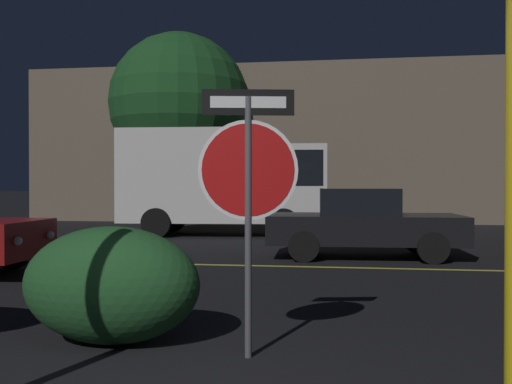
{
  "coord_description": "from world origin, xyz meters",
  "views": [
    {
      "loc": [
        0.99,
        -3.01,
        1.48
      ],
      "look_at": [
        -0.13,
        4.64,
        1.39
      ],
      "focal_mm": 40.0,
      "sensor_mm": 36.0,
      "label": 1
    }
  ],
  "objects_px": {
    "hedge_bush_2": "(111,285)",
    "passing_car_3": "(362,223)",
    "stop_sign": "(248,171)",
    "tree_0": "(179,103)",
    "delivery_truck": "(226,178)"
  },
  "relations": [
    {
      "from": "hedge_bush_2",
      "to": "passing_car_3",
      "type": "height_order",
      "value": "passing_car_3"
    },
    {
      "from": "stop_sign",
      "to": "passing_car_3",
      "type": "xyz_separation_m",
      "value": [
        1.24,
        7.11,
        -0.9
      ]
    },
    {
      "from": "passing_car_3",
      "to": "tree_0",
      "type": "relative_size",
      "value": 0.54
    },
    {
      "from": "passing_car_3",
      "to": "tree_0",
      "type": "xyz_separation_m",
      "value": [
        -6.8,
        10.12,
        4.04
      ]
    },
    {
      "from": "passing_car_3",
      "to": "tree_0",
      "type": "distance_m",
      "value": 12.85
    },
    {
      "from": "hedge_bush_2",
      "to": "passing_car_3",
      "type": "xyz_separation_m",
      "value": [
        2.58,
        6.86,
        0.15
      ]
    },
    {
      "from": "passing_car_3",
      "to": "delivery_truck",
      "type": "height_order",
      "value": "delivery_truck"
    },
    {
      "from": "passing_car_3",
      "to": "tree_0",
      "type": "height_order",
      "value": "tree_0"
    },
    {
      "from": "stop_sign",
      "to": "tree_0",
      "type": "height_order",
      "value": "tree_0"
    },
    {
      "from": "stop_sign",
      "to": "passing_car_3",
      "type": "distance_m",
      "value": 7.27
    },
    {
      "from": "delivery_truck",
      "to": "tree_0",
      "type": "xyz_separation_m",
      "value": [
        -3.01,
        5.43,
        3.06
      ]
    },
    {
      "from": "tree_0",
      "to": "stop_sign",
      "type": "bearing_deg",
      "value": -72.11
    },
    {
      "from": "passing_car_3",
      "to": "delivery_truck",
      "type": "xyz_separation_m",
      "value": [
        -3.8,
        4.69,
        0.98
      ]
    },
    {
      "from": "passing_car_3",
      "to": "hedge_bush_2",
      "type": "bearing_deg",
      "value": -22.9
    },
    {
      "from": "stop_sign",
      "to": "tree_0",
      "type": "relative_size",
      "value": 0.31
    }
  ]
}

